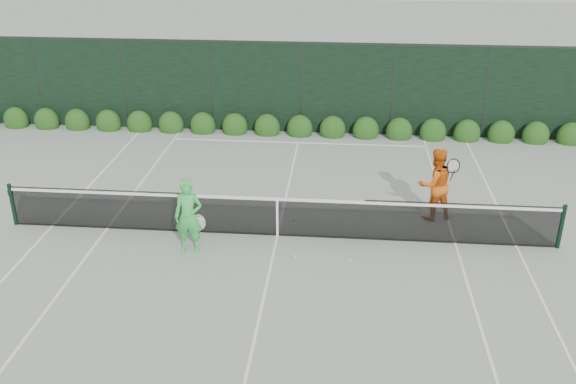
{
  "coord_description": "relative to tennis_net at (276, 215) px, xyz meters",
  "views": [
    {
      "loc": [
        1.45,
        -13.24,
        7.17
      ],
      "look_at": [
        0.22,
        0.3,
        1.0
      ],
      "focal_mm": 40.0,
      "sensor_mm": 36.0,
      "label": 1
    }
  ],
  "objects": [
    {
      "name": "player_woman",
      "position": [
        -1.84,
        -0.89,
        0.33
      ],
      "size": [
        0.67,
        0.43,
        1.73
      ],
      "rotation": [
        0.0,
        0.0,
        -0.02
      ],
      "color": "green",
      "rests_on": "ground"
    },
    {
      "name": "hedge_row",
      "position": [
        0.02,
        7.15,
        -0.3
      ],
      "size": [
        31.66,
        0.65,
        0.94
      ],
      "color": "#153B10",
      "rests_on": "ground"
    },
    {
      "name": "player_man",
      "position": [
        3.75,
        1.26,
        0.38
      ],
      "size": [
        1.08,
        0.97,
        1.83
      ],
      "rotation": [
        0.0,
        0.0,
        3.51
      ],
      "color": "orange",
      "rests_on": "ground"
    },
    {
      "name": "tennis_balls",
      "position": [
        0.13,
        -0.26,
        -0.5
      ],
      "size": [
        3.82,
        1.92,
        0.07
      ],
      "color": "#CAE432",
      "rests_on": "ground"
    },
    {
      "name": "court_lines",
      "position": [
        0.02,
        0.0,
        -0.53
      ],
      "size": [
        11.03,
        23.83,
        0.01
      ],
      "color": "white",
      "rests_on": "ground"
    },
    {
      "name": "windscreen_fence",
      "position": [
        0.02,
        -2.71,
        0.98
      ],
      "size": [
        32.0,
        21.07,
        3.06
      ],
      "color": "black",
      "rests_on": "ground"
    },
    {
      "name": "ground",
      "position": [
        0.02,
        0.0,
        -0.53
      ],
      "size": [
        80.0,
        80.0,
        0.0
      ],
      "primitive_type": "plane",
      "color": "gray",
      "rests_on": "ground"
    },
    {
      "name": "tennis_net",
      "position": [
        0.0,
        0.0,
        0.0
      ],
      "size": [
        12.9,
        0.1,
        1.07
      ],
      "color": "black",
      "rests_on": "ground"
    }
  ]
}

